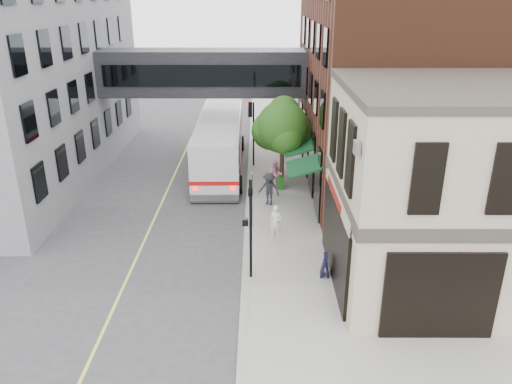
{
  "coord_description": "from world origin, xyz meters",
  "views": [
    {
      "loc": [
        0.68,
        -16.69,
        11.58
      ],
      "look_at": [
        0.61,
        4.24,
        3.19
      ],
      "focal_mm": 35.0,
      "sensor_mm": 36.0,
      "label": 1
    }
  ],
  "objects_px": {
    "pedestrian_a": "(276,222)",
    "pedestrian_c": "(269,189)",
    "bus": "(220,141)",
    "pedestrian_b": "(275,175)",
    "sandwich_board": "(325,265)",
    "newspaper_box": "(280,183)"
  },
  "relations": [
    {
      "from": "bus",
      "to": "pedestrian_b",
      "type": "distance_m",
      "value": 5.78
    },
    {
      "from": "sandwich_board",
      "to": "newspaper_box",
      "type": "bearing_deg",
      "value": 104.4
    },
    {
      "from": "bus",
      "to": "pedestrian_b",
      "type": "height_order",
      "value": "bus"
    },
    {
      "from": "pedestrian_b",
      "to": "newspaper_box",
      "type": "xyz_separation_m",
      "value": [
        0.31,
        -0.14,
        -0.48
      ]
    },
    {
      "from": "pedestrian_a",
      "to": "newspaper_box",
      "type": "xyz_separation_m",
      "value": [
        0.53,
        6.58,
        -0.43
      ]
    },
    {
      "from": "pedestrian_a",
      "to": "pedestrian_b",
      "type": "xyz_separation_m",
      "value": [
        0.22,
        6.72,
        0.05
      ]
    },
    {
      "from": "pedestrian_c",
      "to": "pedestrian_a",
      "type": "bearing_deg",
      "value": -65.94
    },
    {
      "from": "pedestrian_b",
      "to": "sandwich_board",
      "type": "relative_size",
      "value": 1.78
    },
    {
      "from": "pedestrian_a",
      "to": "sandwich_board",
      "type": "relative_size",
      "value": 1.68
    },
    {
      "from": "pedestrian_b",
      "to": "pedestrian_c",
      "type": "bearing_deg",
      "value": -91.53
    },
    {
      "from": "bus",
      "to": "sandwich_board",
      "type": "distance_m",
      "value": 15.76
    },
    {
      "from": "pedestrian_a",
      "to": "pedestrian_c",
      "type": "bearing_deg",
      "value": 103.25
    },
    {
      "from": "pedestrian_b",
      "to": "newspaper_box",
      "type": "relative_size",
      "value": 2.17
    },
    {
      "from": "newspaper_box",
      "to": "sandwich_board",
      "type": "distance_m",
      "value": 10.35
    },
    {
      "from": "pedestrian_a",
      "to": "pedestrian_b",
      "type": "height_order",
      "value": "pedestrian_b"
    },
    {
      "from": "pedestrian_a",
      "to": "newspaper_box",
      "type": "distance_m",
      "value": 6.62
    },
    {
      "from": "pedestrian_b",
      "to": "newspaper_box",
      "type": "bearing_deg",
      "value": -15.46
    },
    {
      "from": "pedestrian_b",
      "to": "pedestrian_c",
      "type": "distance_m",
      "value": 2.62
    },
    {
      "from": "pedestrian_c",
      "to": "newspaper_box",
      "type": "xyz_separation_m",
      "value": [
        0.77,
        2.44,
        -0.55
      ]
    },
    {
      "from": "bus",
      "to": "sandwich_board",
      "type": "height_order",
      "value": "bus"
    },
    {
      "from": "pedestrian_c",
      "to": "pedestrian_b",
      "type": "bearing_deg",
      "value": 100.66
    },
    {
      "from": "bus",
      "to": "sandwich_board",
      "type": "bearing_deg",
      "value": -69.36
    }
  ]
}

